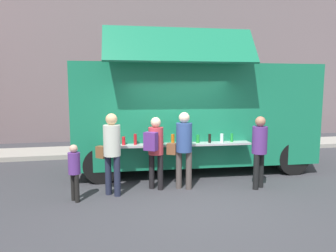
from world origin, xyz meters
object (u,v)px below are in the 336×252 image
Objects in this scene: customer_front_ordering at (183,144)px; customer_extra_browsing at (259,146)px; customer_rear_waiting at (111,147)px; customer_mid_with_backpack at (155,146)px; food_truck_main at (193,113)px; trash_bin at (269,136)px; child_near_queue at (74,168)px.

customer_extra_browsing is at bearing -74.08° from customer_front_ordering.
customer_extra_browsing is (3.33, -0.21, -0.06)m from customer_rear_waiting.
food_truck_main is at bearing -4.42° from customer_mid_with_backpack.
food_truck_main is at bearing -13.31° from customer_rear_waiting.
customer_front_ordering is at bearing -109.73° from food_truck_main.
customer_rear_waiting is (-2.34, -1.86, -0.55)m from food_truck_main.
food_truck_main is at bearing -148.56° from trash_bin.
child_near_queue is (-3.09, -2.08, -0.90)m from food_truck_main.
food_truck_main is at bearing 4.01° from customer_front_ordering.
customer_front_ordering is at bearing -26.23° from child_near_queue.
food_truck_main is 5.52× the size of child_near_queue.
child_near_queue is at bearing -147.44° from trash_bin.
customer_rear_waiting is at bearing 53.18° from customer_extra_browsing.
child_near_queue reaches higher than trash_bin.
trash_bin is 6.56m from customer_mid_with_backpack.
customer_mid_with_backpack is 0.99m from customer_rear_waiting.
food_truck_main is 2.37m from customer_extra_browsing.
customer_front_ordering reaches higher than child_near_queue.
customer_mid_with_backpack is at bearing -142.18° from trash_bin.
food_truck_main reaches higher than customer_rear_waiting.
customer_mid_with_backpack is 0.93× the size of customer_rear_waiting.
customer_mid_with_backpack is 1.80m from child_near_queue.
child_near_queue is at bearing 144.75° from customer_rear_waiting.
child_near_queue is (-0.75, -0.22, -0.35)m from customer_rear_waiting.
customer_extra_browsing is (2.36, -0.38, -0.02)m from customer_mid_with_backpack.
child_near_queue is at bearing 124.48° from customer_front_ordering.
food_truck_main reaches higher than customer_front_ordering.
food_truck_main is 3.66× the size of customer_rear_waiting.
food_truck_main is at bearing -0.29° from child_near_queue.
customer_extra_browsing is at bearing -122.55° from trash_bin.
customer_rear_waiting is (-1.62, -0.11, 0.01)m from customer_front_ordering.
customer_extra_browsing reaches higher than trash_bin.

